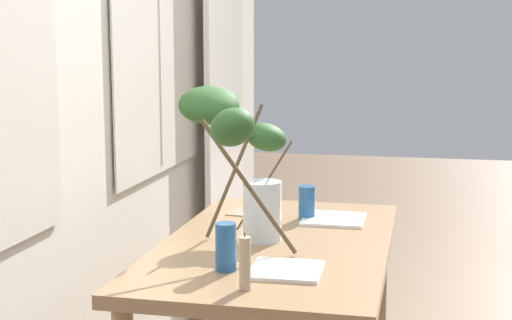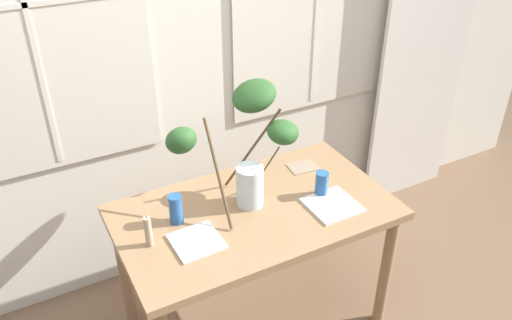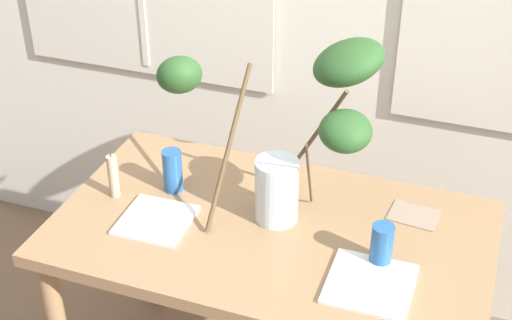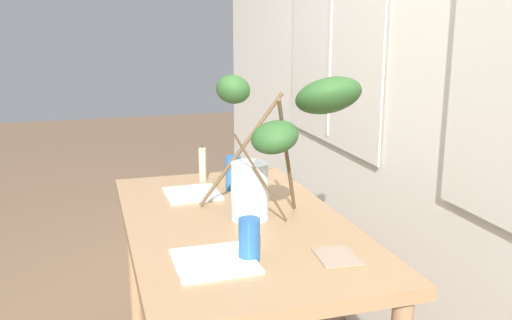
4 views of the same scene
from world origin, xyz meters
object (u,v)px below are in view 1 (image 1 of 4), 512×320
object	(u,v)px
drinking_glass_blue_left	(226,247)
pillar_candle	(245,264)
plate_square_left	(286,270)
plate_square_right	(334,219)
vase_with_branches	(238,148)
drinking_glass_blue_right	(307,202)
dining_table	(277,269)

from	to	relation	value
drinking_glass_blue_left	pillar_candle	xyz separation A→B (m)	(-0.16, -0.10, 0.00)
plate_square_left	plate_square_right	size ratio (longest dim) A/B	0.91
vase_with_branches	plate_square_right	bearing A→B (deg)	-44.73
plate_square_left	vase_with_branches	bearing A→B (deg)	32.23
drinking_glass_blue_right	plate_square_left	xyz separation A→B (m)	(-0.68, -0.04, -0.06)
plate_square_left	drinking_glass_blue_left	bearing A→B (deg)	97.64
plate_square_left	dining_table	bearing A→B (deg)	15.46
vase_with_branches	drinking_glass_blue_right	distance (m)	0.43
dining_table	plate_square_left	bearing A→B (deg)	-164.54
drinking_glass_blue_left	plate_square_right	distance (m)	0.74
dining_table	drinking_glass_blue_right	bearing A→B (deg)	-8.17
dining_table	drinking_glass_blue_right	world-z (taller)	drinking_glass_blue_right
dining_table	plate_square_left	world-z (taller)	plate_square_left
vase_with_branches	pillar_candle	size ratio (longest dim) A/B	4.39
drinking_glass_blue_left	drinking_glass_blue_right	xyz separation A→B (m)	(0.70, -0.13, -0.01)
vase_with_branches	plate_square_right	xyz separation A→B (m)	(0.30, -0.30, -0.30)
pillar_candle	drinking_glass_blue_right	bearing A→B (deg)	-2.42
dining_table	drinking_glass_blue_right	xyz separation A→B (m)	(0.34, -0.05, 0.16)
plate_square_right	plate_square_left	bearing A→B (deg)	174.96
drinking_glass_blue_right	plate_square_right	world-z (taller)	drinking_glass_blue_right
plate_square_right	drinking_glass_blue_right	bearing A→B (deg)	87.19
vase_with_branches	drinking_glass_blue_left	world-z (taller)	vase_with_branches
drinking_glass_blue_right	pillar_candle	distance (m)	0.86
plate_square_right	pillar_candle	bearing A→B (deg)	170.73
vase_with_branches	pillar_candle	xyz separation A→B (m)	(-0.56, -0.16, -0.23)
vase_with_branches	drinking_glass_blue_left	size ratio (longest dim) A/B	4.90
drinking_glass_blue_right	drinking_glass_blue_left	bearing A→B (deg)	169.35
drinking_glass_blue_right	plate_square_left	distance (m)	0.68
plate_square_left	pillar_candle	bearing A→B (deg)	156.34
drinking_glass_blue_right	plate_square_left	bearing A→B (deg)	-176.29
dining_table	plate_square_right	distance (m)	0.38
drinking_glass_blue_right	vase_with_branches	bearing A→B (deg)	147.66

